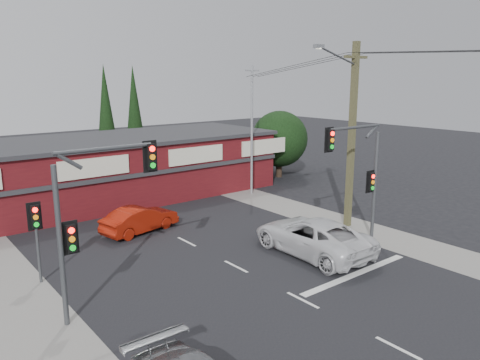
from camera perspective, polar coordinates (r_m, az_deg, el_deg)
ground at (r=19.36m, az=3.82°, el=-12.60°), size 120.00×120.00×0.00m
road_strip at (r=22.99m, az=-4.68°, el=-8.43°), size 14.00×70.00×0.01m
verge_left at (r=19.97m, az=-25.92°, el=-13.06°), size 3.00×70.00×0.02m
verge_right at (r=28.33m, az=9.77°, el=-4.50°), size 3.00×70.00×0.02m
stop_line at (r=20.82m, az=13.97°, el=-11.05°), size 6.50×0.35×0.01m
white_suv at (r=22.45m, az=8.81°, el=-6.76°), size 2.99×6.23×1.71m
red_sedan at (r=25.77m, az=-12.09°, el=-4.69°), size 4.52×2.37×1.42m
lane_dashes at (r=19.54m, az=3.27°, el=-12.30°), size 0.12×38.15×0.01m
shop_building at (r=32.38m, az=-18.19°, el=1.06°), size 27.30×8.40×4.22m
tree_cluster at (r=39.21m, az=4.59°, el=4.67°), size 5.90×5.10×5.50m
conifer_near at (r=40.07m, az=-16.04°, el=8.11°), size 1.80×1.80×9.25m
conifer_far at (r=43.32m, az=-12.77°, el=8.58°), size 1.80×1.80×9.25m
traffic_mast_left at (r=16.43m, az=-17.80°, el=-3.18°), size 3.77×0.27×5.97m
traffic_mast_right at (r=23.72m, az=14.66°, el=1.75°), size 3.96×0.27×5.97m
pedestal_signal at (r=20.32m, az=-23.64°, el=-5.16°), size 0.55×0.27×3.38m
utility_pole at (r=25.89m, az=13.34°, el=5.94°), size 4.38×0.59×10.00m
steel_pole at (r=32.68m, az=1.45°, el=6.34°), size 1.20×0.16×9.00m
power_lines at (r=22.89m, az=25.05°, el=13.46°), size 2.01×29.00×1.22m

